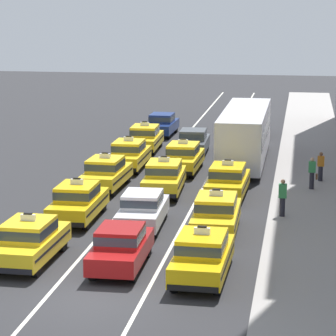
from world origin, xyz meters
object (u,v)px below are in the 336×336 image
taxi_right_second (216,213)px  pedestrian_mid_block (321,166)px  sedan_right_fifth (252,124)px  sedan_center_nearest (121,246)px  taxi_left_third (106,173)px  sedan_left_sixth (162,124)px  taxi_left_fourth (129,154)px  taxi_left_fifth (145,138)px  taxi_center_fourth (183,157)px  pedestrian_near_crosswalk (283,198)px  sedan_center_fifth (193,141)px  bus_right_fourth (245,133)px  sedan_center_second (143,209)px  pedestrian_by_storefront (312,173)px  taxi_right_third (228,180)px  taxi_left_second (78,201)px  taxi_center_third (164,177)px  taxi_right_nearest (202,255)px  taxi_left_nearest (30,240)px

taxi_right_second → pedestrian_mid_block: taxi_right_second is taller
sedan_right_fifth → sedan_center_nearest: bearing=-95.5°
taxi_left_third → sedan_left_sixth: (0.02, 16.97, -0.03)m
sedan_center_nearest → sedan_left_sixth: bearing=96.8°
taxi_left_fourth → taxi_left_fifth: same height
taxi_center_fourth → pedestrian_near_crosswalk: taxi_center_fourth is taller
taxi_left_fourth → pedestrian_mid_block: (10.82, -2.01, 0.05)m
taxi_left_fourth → taxi_right_second: 13.88m
sedan_center_nearest → sedan_center_fifth: bearing=90.9°
taxi_left_fourth → bus_right_fourth: size_ratio=0.41×
sedan_center_second → pedestrian_by_storefront: 10.74m
sedan_center_second → taxi_center_fourth: bearing=89.6°
taxi_left_fifth → pedestrian_near_crosswalk: taxi_left_fifth is taller
sedan_center_nearest → taxi_right_third: (2.86, 11.39, 0.03)m
taxi_left_second → taxi_left_third: bearing=91.8°
taxi_center_fourth → taxi_left_second: bearing=-106.2°
sedan_right_fifth → pedestrian_near_crosswalk: size_ratio=2.58×
taxi_left_second → taxi_right_second: same height
sedan_left_sixth → taxi_center_third: bearing=-79.9°
taxi_left_second → taxi_left_fourth: 11.23m
taxi_center_fourth → taxi_right_third: same height
taxi_left_fifth → taxi_right_nearest: same height
taxi_left_second → sedan_center_second: taxi_left_second is taller
taxi_left_fourth → sedan_center_fifth: bearing=59.1°
taxi_left_third → taxi_left_fourth: bearing=88.7°
taxi_left_fifth → sedan_center_nearest: size_ratio=1.06×
taxi_right_third → pedestrian_mid_block: bearing=40.8°
sedan_center_fifth → pedestrian_near_crosswalk: size_ratio=2.58×
taxi_center_third → sedan_center_fifth: bearing=89.8°
pedestrian_by_storefront → taxi_center_fourth: bearing=153.1°
taxi_right_nearest → pedestrian_mid_block: 16.59m
taxi_left_third → sedan_center_fifth: (3.17, 10.26, -0.03)m
sedan_center_fifth → bus_right_fourth: size_ratio=0.39×
taxi_right_second → taxi_right_third: bearing=91.0°
taxi_right_nearest → taxi_left_nearest: bearing=173.8°
taxi_center_third → pedestrian_mid_block: bearing=24.8°
taxi_left_fifth → taxi_left_second: bearing=-89.2°
pedestrian_by_storefront → pedestrian_mid_block: bearing=77.0°
sedan_center_second → taxi_right_nearest: (3.33, -6.07, 0.03)m
sedan_left_sixth → pedestrian_by_storefront: pedestrian_by_storefront is taller
taxi_left_fifth → sedan_center_nearest: taxi_left_fifth is taller
sedan_center_second → bus_right_fourth: 15.22m
taxi_left_fourth → sedan_left_sixth: size_ratio=1.06×
taxi_left_fifth → sedan_right_fifth: size_ratio=1.06×
sedan_center_second → taxi_center_third: 6.34m
pedestrian_near_crosswalk → sedan_left_sixth: bearing=113.1°
taxi_left_nearest → pedestrian_near_crosswalk: size_ratio=2.72×
taxi_left_nearest → sedan_center_nearest: (3.48, -0.05, -0.03)m
taxi_left_second → pedestrian_by_storefront: bearing=35.0°
taxi_left_fourth → sedan_center_second: (3.14, -11.95, -0.03)m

